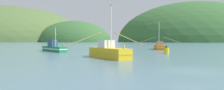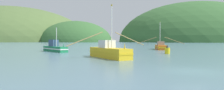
{
  "view_description": "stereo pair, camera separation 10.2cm",
  "coord_description": "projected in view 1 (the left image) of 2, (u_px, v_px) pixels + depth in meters",
  "views": [
    {
      "loc": [
        -6.09,
        -15.59,
        2.4
      ],
      "look_at": [
        -6.26,
        24.16,
        1.4
      ],
      "focal_mm": 32.42,
      "sensor_mm": 36.0,
      "label": 1
    },
    {
      "loc": [
        -5.99,
        -15.59,
        2.4
      ],
      "look_at": [
        -6.26,
        24.16,
        1.4
      ],
      "focal_mm": 32.42,
      "sensor_mm": 36.0,
      "label": 2
    }
  ],
  "objects": [
    {
      "name": "hill_mid_left",
      "position": [
        194.0,
        42.0,
        242.27
      ],
      "size": [
        181.85,
        145.48,
        94.2
      ],
      "primitive_type": "ellipsoid",
      "color": "#386633",
      "rests_on": "ground"
    },
    {
      "name": "fishing_boat_green",
      "position": [
        55.0,
        48.0,
        41.64
      ],
      "size": [
        6.9,
        8.01,
        4.93
      ],
      "rotation": [
        0.0,
        0.0,
        5.39
      ],
      "color": "#197A47",
      "rests_on": "ground"
    },
    {
      "name": "hill_far_center",
      "position": [
        9.0,
        42.0,
        275.73
      ],
      "size": [
        214.87,
        171.89,
        94.43
      ],
      "primitive_type": "ellipsoid",
      "color": "#516B38",
      "rests_on": "ground"
    },
    {
      "name": "hill_far_left",
      "position": [
        75.0,
        42.0,
        227.87
      ],
      "size": [
        82.03,
        65.62,
        47.45
      ],
      "primitive_type": "ellipsoid",
      "color": "#386633",
      "rests_on": "ground"
    },
    {
      "name": "fishing_boat_yellow",
      "position": [
        109.0,
        52.0,
        27.07
      ],
      "size": [
        10.18,
        8.29,
        7.02
      ],
      "rotation": [
        0.0,
        0.0,
        5.23
      ],
      "color": "gold",
      "rests_on": "ground"
    },
    {
      "name": "fishing_boat_orange",
      "position": [
        160.0,
        47.0,
        50.71
      ],
      "size": [
        11.67,
        8.65,
        7.12
      ],
      "rotation": [
        0.0,
        0.0,
        1.46
      ],
      "color": "orange",
      "rests_on": "ground"
    },
    {
      "name": "channel_buoy",
      "position": [
        167.0,
        50.0,
        34.87
      ],
      "size": [
        0.87,
        0.87,
        1.55
      ],
      "color": "yellow",
      "rests_on": "ground"
    },
    {
      "name": "ground_plane",
      "position": [
        192.0,
        71.0,
        15.62
      ],
      "size": [
        600.0,
        600.0,
        0.0
      ],
      "primitive_type": "plane",
      "color": "slate"
    }
  ]
}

